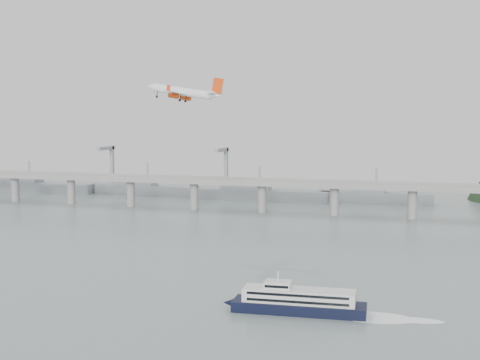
% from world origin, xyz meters
% --- Properties ---
extents(ground, '(900.00, 900.00, 0.00)m').
position_xyz_m(ground, '(0.00, 0.00, 0.00)').
color(ground, slate).
rests_on(ground, ground).
extents(bridge, '(800.00, 22.00, 23.90)m').
position_xyz_m(bridge, '(-1.15, 200.00, 17.65)').
color(bridge, gray).
rests_on(bridge, ground).
extents(distant_fleet, '(453.00, 60.90, 40.00)m').
position_xyz_m(distant_fleet, '(-155.36, 265.08, 6.22)').
color(distant_fleet, gray).
rests_on(distant_fleet, ground).
extents(ferry, '(72.13, 16.11, 13.60)m').
position_xyz_m(ferry, '(43.75, -19.20, 3.69)').
color(ferry, black).
rests_on(ferry, ground).
extents(airliner, '(42.95, 39.08, 11.72)m').
position_xyz_m(airliner, '(-34.00, 71.30, 76.79)').
color(airliner, white).
rests_on(airliner, ground).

